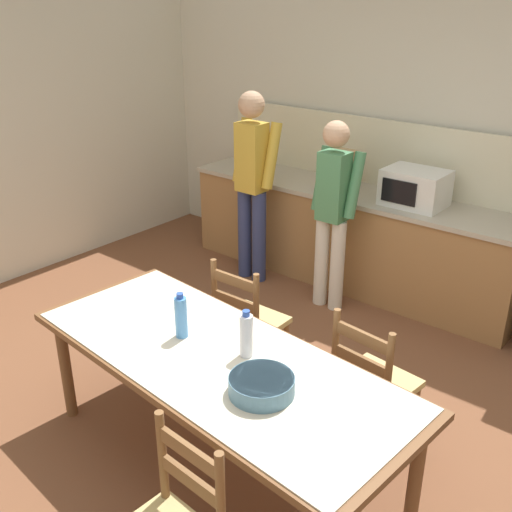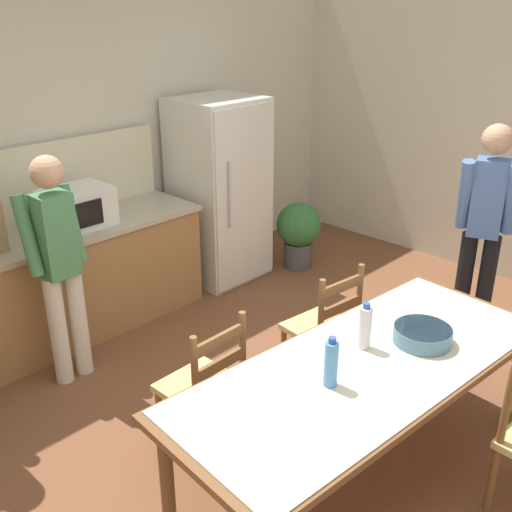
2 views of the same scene
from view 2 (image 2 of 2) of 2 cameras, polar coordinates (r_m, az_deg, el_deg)
The scene contains 14 objects.
ground_plane at distance 3.83m, azimuth 4.83°, elevation -17.58°, with size 8.32×8.32×0.00m, color brown.
wall_back at distance 5.10m, azimuth -18.76°, elevation 10.22°, with size 6.52×0.12×2.90m, color beige.
kitchen_counter at distance 4.76m, azimuth -22.46°, elevation -4.17°, with size 3.22×0.66×0.89m.
refrigerator at distance 5.62m, azimuth -3.49°, elevation 6.23°, with size 0.75×0.73×1.70m.
microwave at distance 4.76m, azimuth -16.71°, elevation 4.44°, with size 0.50×0.39×0.30m.
dining_table at distance 3.26m, azimuth 10.38°, elevation -11.07°, with size 2.33×1.09×0.75m.
bottle_near_centre at distance 2.96m, azimuth 7.16°, elevation -10.10°, with size 0.07×0.07×0.27m.
bottle_off_centre at distance 3.29m, azimuth 10.33°, elevation -6.68°, with size 0.07×0.07×0.27m.
serving_bowl at distance 3.44m, azimuth 15.58°, elevation -7.16°, with size 0.32×0.32×0.09m.
chair_side_far_right at distance 4.12m, azimuth 6.53°, elevation -6.84°, with size 0.46×0.45×0.91m.
chair_side_far_left at distance 3.54m, azimuth -4.90°, elevation -12.34°, with size 0.43×0.41×0.91m.
person_at_counter at distance 4.18m, azimuth -18.29°, elevation -0.34°, with size 0.41×0.28×1.61m.
person_by_table at distance 4.86m, azimuth 20.92°, elevation 3.09°, with size 0.37×0.47×1.68m.
potted_plant at distance 5.95m, azimuth 4.07°, elevation 2.44°, with size 0.44×0.44×0.67m.
Camera 2 is at (-2.29, -1.77, 2.50)m, focal length 42.00 mm.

